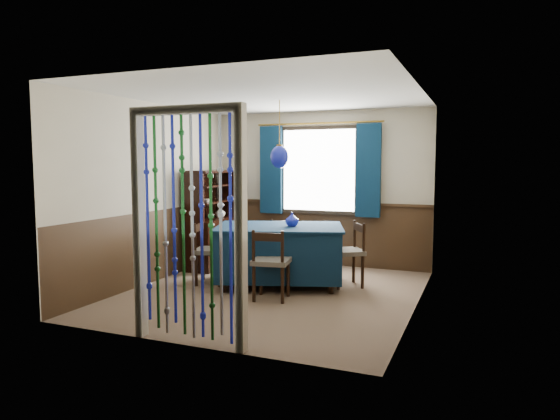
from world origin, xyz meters
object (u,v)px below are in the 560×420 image
at_px(dining_table, 279,251).
at_px(vase_table, 292,220).
at_px(chair_far, 284,245).
at_px(pendant_lamp, 279,157).
at_px(chair_left, 209,251).
at_px(bowl_shelf, 205,200).
at_px(sideboard, 212,232).
at_px(chair_right, 349,252).
at_px(vase_sideboard, 220,212).
at_px(chair_near, 271,262).

xyz_separation_m(dining_table, vase_table, (0.17, 0.02, 0.43)).
height_order(chair_far, vase_table, vase_table).
xyz_separation_m(dining_table, pendant_lamp, (0.00, -0.00, 1.28)).
xyz_separation_m(chair_left, bowl_shelf, (-0.51, 0.77, 0.63)).
relative_size(sideboard, pendant_lamp, 1.72).
distance_m(chair_far, sideboard, 1.31).
xyz_separation_m(chair_right, bowl_shelf, (-2.33, 0.17, 0.62)).
bearing_deg(chair_left, pendant_lamp, 92.11).
height_order(sideboard, vase_sideboard, sideboard).
height_order(chair_near, chair_far, chair_near).
xyz_separation_m(dining_table, sideboard, (-1.51, 0.77, 0.08)).
distance_m(dining_table, vase_table, 0.47).
distance_m(chair_near, sideboard, 2.26).
xyz_separation_m(chair_far, bowl_shelf, (-1.24, -0.21, 0.65)).
height_order(dining_table, pendant_lamp, pendant_lamp).
height_order(vase_table, bowl_shelf, bowl_shelf).
bearing_deg(chair_left, vase_sideboard, -172.89).
xyz_separation_m(chair_left, sideboard, (-0.57, 1.06, 0.09)).
xyz_separation_m(chair_far, sideboard, (-1.30, 0.08, 0.11)).
distance_m(chair_left, bowl_shelf, 1.12).
height_order(dining_table, bowl_shelf, bowl_shelf).
distance_m(chair_near, chair_left, 1.20).
xyz_separation_m(chair_left, pendant_lamp, (0.94, 0.29, 1.30)).
bearing_deg(dining_table, vase_table, -10.73).
distance_m(chair_left, sideboard, 1.21).
distance_m(dining_table, vase_sideboard, 1.78).
distance_m(chair_near, vase_sideboard, 2.38).
bearing_deg(chair_right, chair_near, 112.68).
bearing_deg(dining_table, bowl_shelf, 142.79).
bearing_deg(chair_far, sideboard, -39.45).
bearing_deg(chair_left, dining_table, 92.11).
bearing_deg(chair_near, bowl_shelf, 133.94).
bearing_deg(pendant_lamp, sideboard, 152.85).
distance_m(dining_table, sideboard, 1.70).
bearing_deg(vase_table, bowl_shelf, 164.39).
height_order(dining_table, vase_sideboard, vase_sideboard).
bearing_deg(chair_left, chair_far, 128.23).
xyz_separation_m(chair_near, chair_left, (-1.12, 0.44, -0.01)).
xyz_separation_m(dining_table, chair_left, (-0.94, -0.29, -0.01)).
bearing_deg(chair_far, pendant_lamp, 70.91).
bearing_deg(sideboard, bowl_shelf, -83.99).
bearing_deg(pendant_lamp, chair_right, 19.37).
distance_m(bowl_shelf, vase_sideboard, 0.53).
bearing_deg(pendant_lamp, chair_left, -162.78).
bearing_deg(sideboard, chair_right, -16.33).
bearing_deg(sideboard, chair_near, -47.00).
bearing_deg(sideboard, pendant_lamp, -32.55).
relative_size(chair_far, sideboard, 0.53).
bearing_deg(bowl_shelf, dining_table, -18.26).
xyz_separation_m(sideboard, vase_table, (1.68, -0.75, 0.35)).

